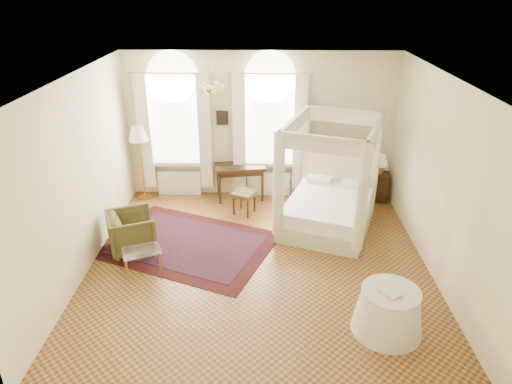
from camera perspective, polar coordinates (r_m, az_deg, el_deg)
ground at (r=8.32m, az=0.31°, el=-8.96°), size 6.00×6.00×0.00m
room_walls at (r=7.39m, az=0.35°, el=3.84°), size 6.00×6.00×6.00m
window_left at (r=10.45m, az=-10.00°, el=7.08°), size 1.62×0.27×3.29m
window_right at (r=10.26m, az=1.68°, el=7.12°), size 1.62×0.27×3.29m
chandelier at (r=8.33m, az=-5.88°, el=12.85°), size 0.51×0.45×0.50m
wall_pictures at (r=10.24m, az=1.06°, el=9.44°), size 2.54×0.03×0.39m
canopy_bed at (r=9.35m, az=9.01°, el=-1.54°), size 2.28×2.51×2.25m
nightstand at (r=10.84m, az=14.94°, el=0.66°), size 0.51×0.48×0.65m
nightstand_lamp at (r=10.62m, az=15.38°, el=3.70°), size 0.30×0.30×0.45m
writing_desk at (r=10.38m, az=-2.02°, el=2.74°), size 1.18×0.75×0.83m
laptop at (r=10.22m, az=-2.83°, el=3.15°), size 0.36×0.25×0.03m
stool at (r=9.82m, az=-1.50°, el=-0.42°), size 0.59×0.59×0.51m
armchair at (r=8.86m, az=-15.26°, el=-4.77°), size 1.08×1.07×0.76m
coffee_table at (r=8.12m, az=-14.11°, el=-7.37°), size 0.78×0.68×0.45m
floor_lamp at (r=10.48m, az=-14.49°, el=6.65°), size 0.45×0.45×1.73m
oriental_rug at (r=8.97m, az=-8.51°, el=-6.46°), size 3.73×3.25×0.01m
side_table at (r=7.02m, az=16.22°, el=-14.07°), size 1.02×1.02×0.70m
book at (r=6.69m, az=15.74°, el=-12.21°), size 0.33×0.36×0.03m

